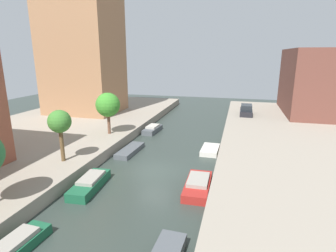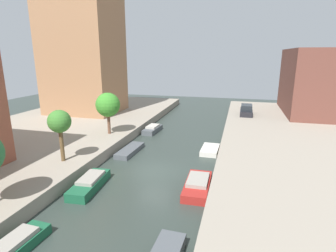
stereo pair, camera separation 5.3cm
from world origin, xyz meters
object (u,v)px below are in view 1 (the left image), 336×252
object	(u,v)px
street_tree_2	(60,122)
moored_boat_right_3	(210,150)
moored_boat_left_2	(90,183)
moored_boat_left_3	(130,150)
moored_boat_left_1	(10,251)
parked_car	(246,110)
apartment_tower_far	(82,37)
moored_boat_right_2	(198,185)
moored_boat_left_4	(153,129)
low_block_right	(322,82)
street_tree_3	(108,105)

from	to	relation	value
street_tree_2	moored_boat_right_3	xyz separation A→B (m)	(11.14, 7.84, -4.00)
moored_boat_left_2	moored_boat_left_3	size ratio (longest dim) A/B	1.02
moored_boat_left_1	moored_boat_right_3	xyz separation A→B (m)	(7.66, 17.05, -0.10)
parked_car	moored_boat_left_1	bearing A→B (deg)	-109.63
street_tree_2	moored_boat_left_3	world-z (taller)	street_tree_2
moored_boat_left_3	moored_boat_left_1	bearing A→B (deg)	-89.94
street_tree_2	moored_boat_left_2	size ratio (longest dim) A/B	0.96
apartment_tower_far	moored_boat_right_2	xyz separation A→B (m)	(20.01, -18.71, -11.49)
moored_boat_left_1	moored_boat_left_4	world-z (taller)	moored_boat_left_4
low_block_right	moored_boat_left_3	bearing A→B (deg)	-136.77
moored_boat_left_4	moored_boat_right_2	size ratio (longest dim) A/B	0.86
moored_boat_left_1	moored_boat_left_2	distance (m)	7.19
low_block_right	moored_boat_right_3	world-z (taller)	low_block_right
apartment_tower_far	moored_boat_left_4	bearing A→B (deg)	-23.01
street_tree_2	moored_boat_right_2	xyz separation A→B (m)	(11.15, -0.21, -3.87)
street_tree_3	moored_boat_right_2	bearing A→B (deg)	-37.12
moored_boat_left_2	parked_car	bearing A→B (deg)	65.30
apartment_tower_far	moored_boat_right_3	world-z (taller)	apartment_tower_far
street_tree_3	moored_boat_left_4	distance (m)	7.18
apartment_tower_far	moored_boat_left_1	xyz separation A→B (m)	(12.35, -27.71, -11.52)
moored_boat_left_1	low_block_right	bearing A→B (deg)	58.44
moored_boat_left_1	moored_boat_right_2	bearing A→B (deg)	49.61
apartment_tower_far	street_tree_2	bearing A→B (deg)	-64.40
moored_boat_left_2	street_tree_3	bearing A→B (deg)	109.10
parked_car	moored_boat_left_3	xyz separation A→B (m)	(-11.25, -16.62, -1.38)
moored_boat_left_1	moored_boat_left_4	distance (m)	22.53
street_tree_2	moored_boat_right_2	size ratio (longest dim) A/B	0.98
moored_boat_left_1	moored_boat_left_3	world-z (taller)	moored_boat_left_1
moored_boat_left_4	moored_boat_left_2	bearing A→B (deg)	-89.20
moored_boat_left_1	street_tree_2	bearing A→B (deg)	110.75
low_block_right	moored_boat_left_4	world-z (taller)	low_block_right
parked_car	street_tree_3	bearing A→B (deg)	-136.34
apartment_tower_far	moored_boat_left_1	distance (m)	32.45
moored_boat_left_3	apartment_tower_far	bearing A→B (deg)	133.85
street_tree_2	moored_boat_right_3	world-z (taller)	street_tree_2
moored_boat_right_3	moored_boat_left_2	bearing A→B (deg)	-127.61
street_tree_2	parked_car	size ratio (longest dim) A/B	0.96
moored_boat_left_4	moored_boat_right_2	xyz separation A→B (m)	(7.81, -13.53, -0.00)
moored_boat_left_2	moored_boat_left_4	bearing A→B (deg)	90.80
apartment_tower_far	moored_boat_left_4	xyz separation A→B (m)	(12.20, -5.18, -11.49)
apartment_tower_far	street_tree_2	size ratio (longest dim) A/B	5.13
street_tree_2	moored_boat_right_3	bearing A→B (deg)	35.14
parked_car	moored_boat_left_4	xyz separation A→B (m)	(-11.39, -8.96, -1.25)
low_block_right	moored_boat_left_1	distance (m)	41.69
street_tree_3	moored_boat_right_3	size ratio (longest dim) A/B	1.44
moored_boat_left_3	moored_boat_left_2	bearing A→B (deg)	-89.44
parked_car	moored_boat_right_2	distance (m)	22.80
apartment_tower_far	moored_boat_left_1	size ratio (longest dim) A/B	4.85
moored_boat_right_3	moored_boat_left_4	bearing A→B (deg)	144.97
moored_boat_right_3	apartment_tower_far	bearing A→B (deg)	151.96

